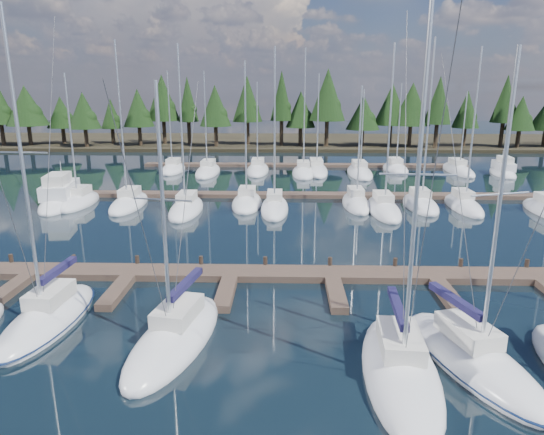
{
  "coord_description": "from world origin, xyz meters",
  "views": [
    {
      "loc": [
        -2.81,
        -9.22,
        11.04
      ],
      "look_at": [
        -3.67,
        22.0,
        2.61
      ],
      "focal_mm": 32.0,
      "sensor_mm": 36.0,
      "label": 1
    }
  ],
  "objects_px": {
    "front_sailboat_2": "(175,337)",
    "motor_yacht_right": "(503,171)",
    "front_sailboat_1": "(48,318)",
    "front_sailboat_3": "(400,369)",
    "main_dock": "(332,278)",
    "front_sailboat_4": "(472,359)",
    "motor_yacht_left": "(61,199)"
  },
  "relations": [
    {
      "from": "front_sailboat_3",
      "to": "front_sailboat_4",
      "type": "bearing_deg",
      "value": 15.89
    },
    {
      "from": "motor_yacht_right",
      "to": "front_sailboat_2",
      "type": "bearing_deg",
      "value": -127.01
    },
    {
      "from": "front_sailboat_1",
      "to": "motor_yacht_left",
      "type": "distance_m",
      "value": 26.6
    },
    {
      "from": "front_sailboat_3",
      "to": "front_sailboat_4",
      "type": "height_order",
      "value": "front_sailboat_3"
    },
    {
      "from": "front_sailboat_2",
      "to": "front_sailboat_3",
      "type": "distance_m",
      "value": 9.7
    },
    {
      "from": "main_dock",
      "to": "front_sailboat_4",
      "type": "height_order",
      "value": "front_sailboat_4"
    },
    {
      "from": "front_sailboat_3",
      "to": "motor_yacht_left",
      "type": "relative_size",
      "value": 1.43
    },
    {
      "from": "main_dock",
      "to": "front_sailboat_3",
      "type": "bearing_deg",
      "value": -79.53
    },
    {
      "from": "main_dock",
      "to": "motor_yacht_left",
      "type": "distance_m",
      "value": 30.99
    },
    {
      "from": "front_sailboat_3",
      "to": "main_dock",
      "type": "bearing_deg",
      "value": 100.47
    },
    {
      "from": "main_dock",
      "to": "front_sailboat_3",
      "type": "distance_m",
      "value": 9.76
    },
    {
      "from": "front_sailboat_1",
      "to": "front_sailboat_3",
      "type": "xyz_separation_m",
      "value": [
        15.93,
        -3.95,
        -0.01
      ]
    },
    {
      "from": "front_sailboat_4",
      "to": "motor_yacht_right",
      "type": "bearing_deg",
      "value": 65.54
    },
    {
      "from": "front_sailboat_4",
      "to": "motor_yacht_right",
      "type": "distance_m",
      "value": 50.09
    },
    {
      "from": "front_sailboat_1",
      "to": "front_sailboat_4",
      "type": "relative_size",
      "value": 1.14
    },
    {
      "from": "main_dock",
      "to": "front_sailboat_4",
      "type": "relative_size",
      "value": 3.33
    },
    {
      "from": "front_sailboat_1",
      "to": "motor_yacht_right",
      "type": "distance_m",
      "value": 58.25
    },
    {
      "from": "front_sailboat_2",
      "to": "motor_yacht_right",
      "type": "distance_m",
      "value": 55.3
    },
    {
      "from": "front_sailboat_4",
      "to": "motor_yacht_left",
      "type": "bearing_deg",
      "value": 137.02
    },
    {
      "from": "front_sailboat_2",
      "to": "motor_yacht_right",
      "type": "xyz_separation_m",
      "value": [
        33.29,
        44.16,
        0.16
      ]
    },
    {
      "from": "front_sailboat_3",
      "to": "motor_yacht_left",
      "type": "xyz_separation_m",
      "value": [
        -26.4,
        28.41,
        0.25
      ]
    },
    {
      "from": "front_sailboat_2",
      "to": "motor_yacht_left",
      "type": "height_order",
      "value": "front_sailboat_2"
    },
    {
      "from": "main_dock",
      "to": "front_sailboat_1",
      "type": "bearing_deg",
      "value": -158.26
    },
    {
      "from": "main_dock",
      "to": "motor_yacht_right",
      "type": "distance_m",
      "value": 44.92
    },
    {
      "from": "front_sailboat_2",
      "to": "front_sailboat_4",
      "type": "distance_m",
      "value": 12.63
    },
    {
      "from": "front_sailboat_1",
      "to": "front_sailboat_2",
      "type": "distance_m",
      "value": 6.71
    },
    {
      "from": "main_dock",
      "to": "front_sailboat_2",
      "type": "xyz_separation_m",
      "value": [
        -7.65,
        -7.28,
        0.07
      ]
    },
    {
      "from": "main_dock",
      "to": "motor_yacht_right",
      "type": "relative_size",
      "value": 5.45
    },
    {
      "from": "front_sailboat_2",
      "to": "motor_yacht_right",
      "type": "bearing_deg",
      "value": 52.99
    },
    {
      "from": "main_dock",
      "to": "front_sailboat_4",
      "type": "bearing_deg",
      "value": -60.61
    },
    {
      "from": "front_sailboat_1",
      "to": "front_sailboat_4",
      "type": "xyz_separation_m",
      "value": [
        19.06,
        -3.06,
        -0.02
      ]
    },
    {
      "from": "front_sailboat_2",
      "to": "motor_yacht_left",
      "type": "distance_m",
      "value": 31.13
    }
  ]
}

